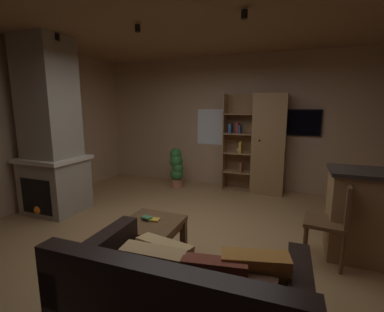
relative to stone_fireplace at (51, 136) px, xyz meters
name	(u,v)px	position (x,y,z in m)	size (l,w,h in m)	color
floor	(181,242)	(2.35, -0.24, -1.26)	(5.81, 5.44, 0.02)	#A37A4C
wall_back	(231,123)	(2.35, 2.51, 0.13)	(5.93, 0.06, 2.76)	tan
wall_left	(10,128)	(-0.58, -0.24, 0.13)	(0.06, 5.44, 2.76)	tan
ceiling	(179,9)	(2.35, -0.24, 1.52)	(5.81, 5.44, 0.02)	#8E6B47
window_pane_back	(210,127)	(1.89, 2.48, 0.03)	(0.57, 0.01, 0.77)	white
stone_fireplace	(51,136)	(0.00, 0.00, 0.00)	(0.93, 0.83, 2.76)	gray
bookshelf_cabinet	(264,145)	(3.09, 2.24, -0.27)	(1.21, 0.41, 1.97)	#997047
leather_couch	(185,308)	(2.99, -1.64, -0.94)	(1.66, 0.98, 0.84)	black
coffee_table	(151,229)	(2.20, -0.72, -0.89)	(0.63, 0.63, 0.45)	brown
table_book_0	(155,220)	(2.23, -0.68, -0.79)	(0.11, 0.09, 0.02)	gold
table_book_1	(146,217)	(2.13, -0.70, -0.77)	(0.11, 0.08, 0.02)	#387247
dining_chair	(334,217)	(4.09, -0.08, -0.72)	(0.46, 0.46, 0.92)	brown
potted_floor_plant	(177,167)	(1.33, 1.92, -0.80)	(0.31, 0.31, 0.85)	#B77051
wall_mounted_tv	(296,123)	(3.65, 2.45, 0.16)	(0.91, 0.06, 0.51)	black
track_light_spot_0	(57,37)	(0.37, -0.06, 1.44)	(0.07, 0.07, 0.09)	black
track_light_spot_1	(138,28)	(1.68, -0.02, 1.44)	(0.07, 0.07, 0.09)	black
track_light_spot_2	(244,14)	(3.04, -0.05, 1.44)	(0.07, 0.07, 0.09)	black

